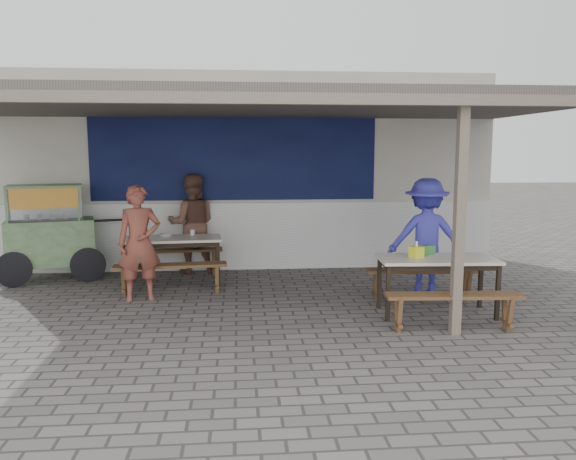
# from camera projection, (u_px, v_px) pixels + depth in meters

# --- Properties ---
(ground) EXTENTS (60.00, 60.00, 0.00)m
(ground) POSITION_uv_depth(u_px,v_px,m) (251.00, 316.00, 7.21)
(ground) COLOR #625D59
(ground) RESTS_ON ground
(back_wall) EXTENTS (9.00, 1.28, 3.50)m
(back_wall) POSITION_uv_depth(u_px,v_px,m) (246.00, 172.00, 10.51)
(back_wall) COLOR beige
(back_wall) RESTS_ON ground
(warung_roof) EXTENTS (9.00, 4.21, 2.81)m
(warung_roof) POSITION_uv_depth(u_px,v_px,m) (249.00, 107.00, 7.72)
(warung_roof) COLOR #504844
(warung_roof) RESTS_ON ground
(table_left) EXTENTS (1.60, 0.82, 0.75)m
(table_left) POSITION_uv_depth(u_px,v_px,m) (172.00, 242.00, 8.90)
(table_left) COLOR silver
(table_left) RESTS_ON ground
(bench_left_street) EXTENTS (1.67, 0.41, 0.45)m
(bench_left_street) POSITION_uv_depth(u_px,v_px,m) (171.00, 271.00, 8.31)
(bench_left_street) COLOR brown
(bench_left_street) RESTS_ON ground
(bench_left_wall) EXTENTS (1.67, 0.41, 0.45)m
(bench_left_wall) POSITION_uv_depth(u_px,v_px,m) (174.00, 255.00, 9.58)
(bench_left_wall) COLOR brown
(bench_left_wall) RESTS_ON ground
(table_right) EXTENTS (1.54, 0.80, 0.75)m
(table_right) POSITION_uv_depth(u_px,v_px,m) (437.00, 263.00, 7.23)
(table_right) COLOR silver
(table_right) RESTS_ON ground
(bench_right_street) EXTENTS (1.61, 0.38, 0.45)m
(bench_right_street) POSITION_uv_depth(u_px,v_px,m) (453.00, 303.00, 6.58)
(bench_right_street) COLOR brown
(bench_right_street) RESTS_ON ground
(bench_right_wall) EXTENTS (1.61, 0.38, 0.45)m
(bench_right_wall) POSITION_uv_depth(u_px,v_px,m) (422.00, 277.00, 7.97)
(bench_right_wall) COLOR brown
(bench_right_wall) RESTS_ON ground
(vendor_cart) EXTENTS (1.86, 1.13, 1.57)m
(vendor_cart) POSITION_uv_depth(u_px,v_px,m) (49.00, 229.00, 9.17)
(vendor_cart) COLOR #86A870
(vendor_cart) RESTS_ON ground
(patron_street_side) EXTENTS (0.67, 0.52, 1.64)m
(patron_street_side) POSITION_uv_depth(u_px,v_px,m) (139.00, 243.00, 7.93)
(patron_street_side) COLOR brown
(patron_street_side) RESTS_ON ground
(patron_wall_side) EXTENTS (0.87, 0.69, 1.73)m
(patron_wall_side) POSITION_uv_depth(u_px,v_px,m) (192.00, 224.00, 9.72)
(patron_wall_side) COLOR brown
(patron_wall_side) RESTS_ON ground
(patron_right_table) EXTENTS (1.19, 0.78, 1.72)m
(patron_right_table) POSITION_uv_depth(u_px,v_px,m) (426.00, 237.00, 8.24)
(patron_right_table) COLOR #3C3CB8
(patron_right_table) RESTS_ON ground
(tissue_box) EXTENTS (0.19, 0.19, 0.14)m
(tissue_box) POSITION_uv_depth(u_px,v_px,m) (416.00, 252.00, 7.22)
(tissue_box) COLOR yellow
(tissue_box) RESTS_ON table_right
(donation_box) EXTENTS (0.21, 0.17, 0.12)m
(donation_box) POSITION_uv_depth(u_px,v_px,m) (427.00, 250.00, 7.45)
(donation_box) COLOR #377C3B
(donation_box) RESTS_ON table_right
(condiment_jar) EXTENTS (0.08, 0.08, 0.09)m
(condiment_jar) POSITION_uv_depth(u_px,v_px,m) (192.00, 232.00, 9.18)
(condiment_jar) COLOR beige
(condiment_jar) RESTS_ON table_left
(condiment_bowl) EXTENTS (0.26, 0.26, 0.05)m
(condiment_bowl) POSITION_uv_depth(u_px,v_px,m) (166.00, 235.00, 8.99)
(condiment_bowl) COLOR white
(condiment_bowl) RESTS_ON table_left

